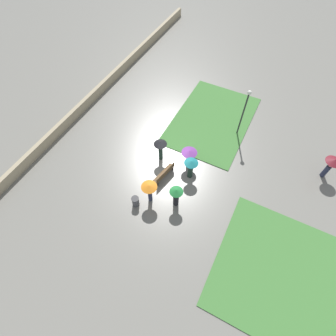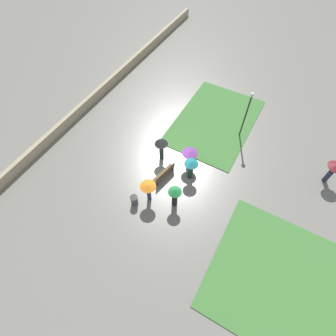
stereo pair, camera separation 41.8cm
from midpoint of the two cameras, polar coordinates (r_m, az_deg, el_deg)
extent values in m
plane|color=slate|center=(19.84, -1.16, -0.33)|extent=(90.00, 90.00, 0.00)
cube|color=#427A38|center=(23.52, 9.07, 10.32)|extent=(9.08, 6.16, 0.06)
cube|color=#427A38|center=(18.07, 24.82, -21.09)|extent=(7.68, 8.90, 0.06)
cube|color=tan|center=(24.01, -22.10, 8.87)|extent=(45.00, 0.35, 0.89)
cube|color=brown|center=(19.14, -1.56, -1.15)|extent=(2.04, 0.82, 0.05)
cube|color=brown|center=(18.86, -1.15, -1.01)|extent=(1.96, 0.46, 0.45)
cube|color=#232326|center=(19.71, 0.13, 0.17)|extent=(0.16, 0.39, 0.40)
cube|color=#232326|center=(18.97, -3.28, -3.27)|extent=(0.16, 0.39, 0.40)
cylinder|color=#2D2D30|center=(21.48, 15.34, 11.00)|extent=(0.12, 0.12, 4.03)
sphere|color=white|center=(20.10, 16.73, 15.44)|extent=(0.32, 0.32, 0.32)
cylinder|color=#4C4C51|center=(18.13, -7.74, -7.25)|extent=(0.48, 0.48, 0.79)
cylinder|color=black|center=(17.77, -7.89, -6.63)|extent=(0.52, 0.52, 0.03)
cylinder|color=black|center=(19.76, 3.87, 1.53)|extent=(0.51, 0.51, 0.95)
sphere|color=brown|center=(19.30, 3.96, 2.55)|extent=(0.20, 0.20, 0.20)
cylinder|color=#4C4C4F|center=(19.08, 4.01, 3.05)|extent=(0.02, 0.02, 0.35)
cone|color=#703389|center=(18.87, 4.05, 3.55)|extent=(1.15, 1.15, 0.18)
cylinder|color=black|center=(17.88, 1.06, -6.92)|extent=(0.54, 0.54, 1.06)
sphere|color=beige|center=(17.33, 1.09, -5.93)|extent=(0.21, 0.21, 0.21)
cylinder|color=#4C4C4F|center=(17.09, 1.10, -5.48)|extent=(0.02, 0.02, 0.35)
cone|color=#237A38|center=(16.82, 1.12, -4.97)|extent=(0.91, 0.91, 0.26)
cylinder|color=#1E3328|center=(20.03, -2.19, 3.12)|extent=(0.37, 0.37, 1.14)
sphere|color=beige|center=(19.51, -2.26, 4.35)|extent=(0.21, 0.21, 0.21)
cylinder|color=#4C4C4F|center=(19.29, -2.28, 4.88)|extent=(0.02, 0.02, 0.35)
cone|color=black|center=(19.05, -2.32, 5.49)|extent=(0.98, 0.98, 0.28)
cylinder|color=#282D47|center=(18.05, -4.58, -5.99)|extent=(0.37, 0.37, 1.13)
sphere|color=brown|center=(17.46, -4.72, -4.91)|extent=(0.23, 0.23, 0.23)
cylinder|color=#4C4C4F|center=(17.21, -4.79, -4.42)|extent=(0.02, 0.02, 0.35)
cone|color=orange|center=(16.98, -4.85, -3.95)|extent=(1.07, 1.07, 0.19)
cylinder|color=#1E3328|center=(19.12, 4.22, -0.83)|extent=(0.46, 0.46, 1.07)
sphere|color=brown|center=(18.60, 4.34, 0.28)|extent=(0.20, 0.20, 0.20)
cylinder|color=#4C4C4F|center=(18.37, 4.39, 0.77)|extent=(0.02, 0.02, 0.35)
cone|color=#197075|center=(18.15, 4.44, 1.29)|extent=(1.00, 1.00, 0.20)
cylinder|color=#282D47|center=(22.16, 30.63, -0.57)|extent=(0.46, 0.46, 1.13)
sphere|color=tan|center=(21.69, 31.38, 0.45)|extent=(0.22, 0.22, 0.22)
cylinder|color=#4C4C4F|center=(21.49, 31.70, 0.89)|extent=(0.02, 0.02, 0.35)
cone|color=maroon|center=(21.29, 32.04, 1.36)|extent=(1.13, 1.13, 0.25)
camera|label=1|loc=(0.21, -90.64, -0.91)|focal=28.00mm
camera|label=2|loc=(0.21, 89.36, 0.91)|focal=28.00mm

